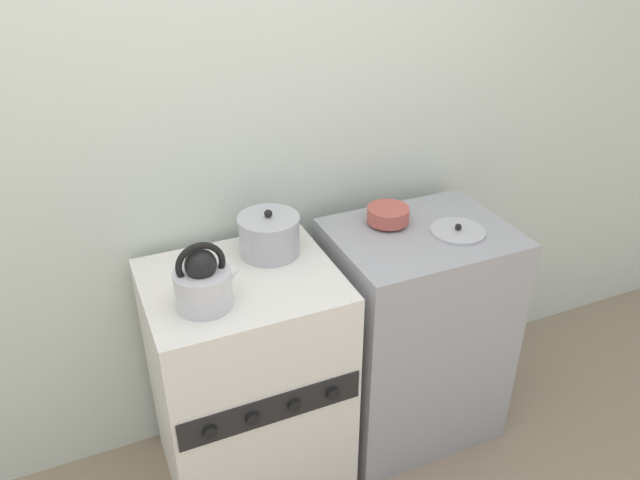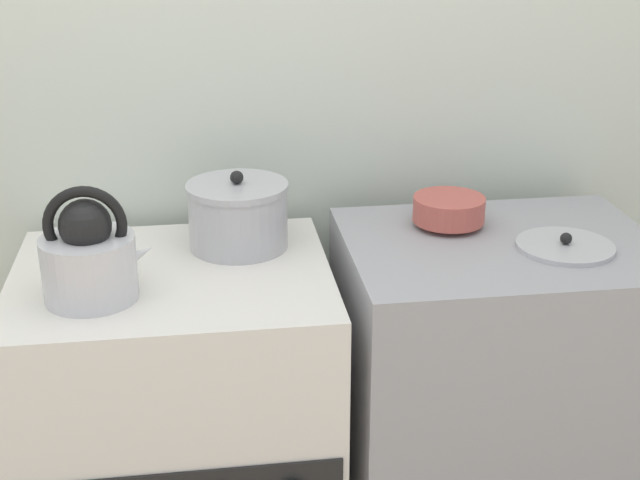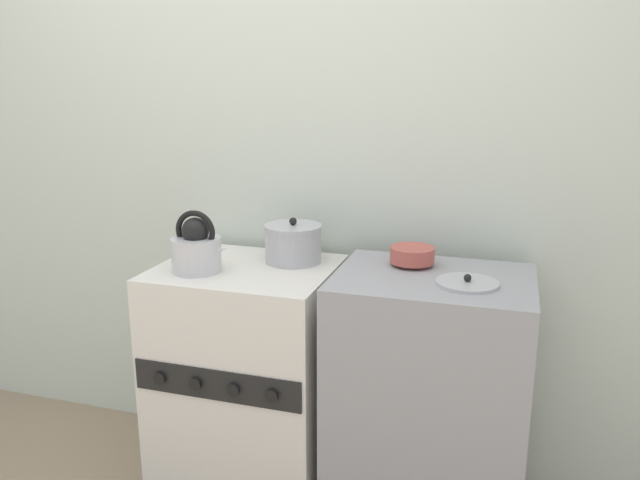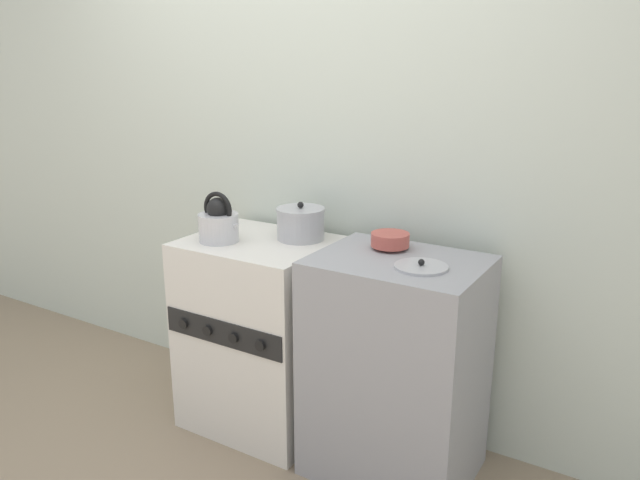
{
  "view_description": "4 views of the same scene",
  "coord_description": "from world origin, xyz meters",
  "px_view_note": "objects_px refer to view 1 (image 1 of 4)",
  "views": [
    {
      "loc": [
        -0.44,
        -1.4,
        2.01
      ],
      "look_at": [
        0.27,
        0.23,
        0.99
      ],
      "focal_mm": 35.0,
      "sensor_mm": 36.0,
      "label": 1
    },
    {
      "loc": [
        0.06,
        -1.38,
        1.61
      ],
      "look_at": [
        0.3,
        0.23,
        0.96
      ],
      "focal_mm": 50.0,
      "sensor_mm": 36.0,
      "label": 2
    },
    {
      "loc": [
        0.9,
        -1.72,
        1.55
      ],
      "look_at": [
        0.28,
        0.28,
        1.01
      ],
      "focal_mm": 35.0,
      "sensor_mm": 36.0,
      "label": 3
    },
    {
      "loc": [
        1.6,
        -1.83,
        1.65
      ],
      "look_at": [
        0.33,
        0.24,
        0.95
      ],
      "focal_mm": 35.0,
      "sensor_mm": 36.0,
      "label": 4
    }
  ],
  "objects_px": {
    "kettle": "(203,282)",
    "loose_pot_lid": "(458,231)",
    "stove": "(249,381)",
    "cooking_pot": "(269,235)",
    "enamel_bowl": "(388,215)"
  },
  "relations": [
    {
      "from": "stove",
      "to": "cooking_pot",
      "type": "relative_size",
      "value": 4.14
    },
    {
      "from": "stove",
      "to": "loose_pot_lid",
      "type": "height_order",
      "value": "loose_pot_lid"
    },
    {
      "from": "kettle",
      "to": "stove",
      "type": "bearing_deg",
      "value": 34.1
    },
    {
      "from": "kettle",
      "to": "loose_pot_lid",
      "type": "bearing_deg",
      "value": 1.57
    },
    {
      "from": "stove",
      "to": "enamel_bowl",
      "type": "distance_m",
      "value": 0.79
    },
    {
      "from": "cooking_pot",
      "to": "enamel_bowl",
      "type": "height_order",
      "value": "cooking_pot"
    },
    {
      "from": "kettle",
      "to": "loose_pot_lid",
      "type": "height_order",
      "value": "kettle"
    },
    {
      "from": "loose_pot_lid",
      "to": "cooking_pot",
      "type": "bearing_deg",
      "value": 163.73
    },
    {
      "from": "stove",
      "to": "kettle",
      "type": "xyz_separation_m",
      "value": [
        -0.14,
        -0.1,
        0.53
      ]
    },
    {
      "from": "enamel_bowl",
      "to": "kettle",
      "type": "bearing_deg",
      "value": -166.02
    },
    {
      "from": "stove",
      "to": "enamel_bowl",
      "type": "bearing_deg",
      "value": 8.34
    },
    {
      "from": "cooking_pot",
      "to": "loose_pot_lid",
      "type": "distance_m",
      "value": 0.68
    },
    {
      "from": "enamel_bowl",
      "to": "loose_pot_lid",
      "type": "height_order",
      "value": "enamel_bowl"
    },
    {
      "from": "stove",
      "to": "cooking_pot",
      "type": "bearing_deg",
      "value": 39.69
    },
    {
      "from": "loose_pot_lid",
      "to": "stove",
      "type": "bearing_deg",
      "value": 174.93
    }
  ]
}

